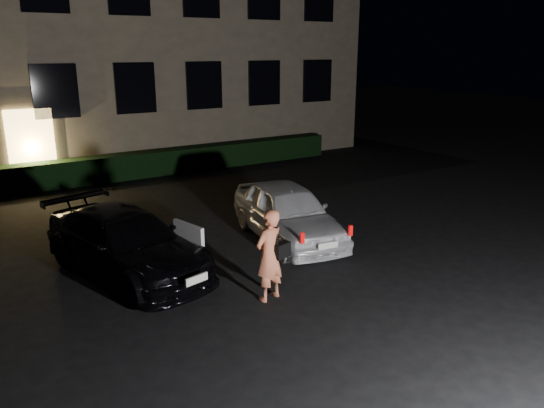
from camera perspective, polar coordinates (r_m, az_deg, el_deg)
ground at (r=10.31m, az=6.63°, el=-8.49°), size 80.00×80.00×0.00m
building at (r=23.04m, az=-18.44°, el=19.82°), size 20.00×8.11×12.00m
hedge at (r=19.09m, az=-13.52°, el=4.19°), size 15.00×0.70×0.85m
sedan at (r=10.90m, az=-15.41°, el=-4.03°), size 2.72×4.61×1.25m
hatch at (r=12.32m, az=1.71°, el=-0.86°), size 2.16×4.10×1.33m
man at (r=9.33m, az=-0.28°, el=-5.50°), size 0.77×0.56×1.68m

